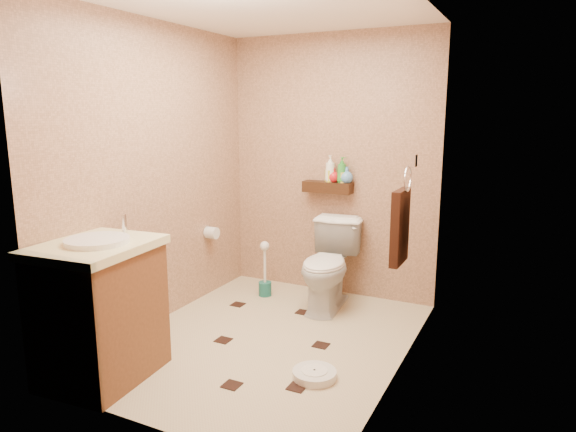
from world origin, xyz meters
The scene contains 20 objects.
ground centered at (0.00, 0.00, 0.00)m, with size 2.50×2.50×0.00m, color #C6B891.
wall_back centered at (0.00, 1.25, 1.20)m, with size 2.00×0.04×2.40m, color tan.
wall_front centered at (0.00, -1.25, 1.20)m, with size 2.00×0.04×2.40m, color tan.
wall_left centered at (-1.00, 0.00, 1.20)m, with size 0.04×2.50×2.40m, color tan.
wall_right centered at (1.00, 0.00, 1.20)m, with size 0.04×2.50×2.40m, color tan.
ceiling centered at (0.00, 0.00, 2.40)m, with size 2.00×2.50×0.02m, color white.
wall_shelf centered at (0.00, 1.17, 1.02)m, with size 0.46×0.14×0.10m, color #351C0E.
floor_accents centered at (0.02, -0.02, 0.00)m, with size 1.19×1.41×0.01m.
toilet centered at (0.16, 0.83, 0.38)m, with size 0.43×0.76×0.77m, color white.
vanity centered at (-0.70, -0.95, 0.46)m, with size 0.67×0.78×1.04m.
bathroom_scale centered at (0.55, -0.37, 0.03)m, with size 0.29×0.29×0.06m.
toilet_brush centered at (-0.48, 0.84, 0.18)m, with size 0.12×0.12×0.53m.
towel_ring centered at (0.91, 0.25, 0.95)m, with size 0.12×0.30×0.76m.
toilet_paper centered at (-0.94, 0.65, 0.60)m, with size 0.12×0.11×0.12m.
bottle_a centered at (0.02, 1.17, 1.19)m, with size 0.09×0.09×0.24m, color white.
bottle_b centered at (0.02, 1.17, 1.15)m, with size 0.07×0.07×0.16m, color yellow.
bottle_c centered at (0.06, 1.17, 1.14)m, with size 0.11×0.11×0.14m, color red.
bottle_d centered at (0.14, 1.17, 1.19)m, with size 0.09×0.09×0.23m, color #2D8930.
bottle_e centered at (0.16, 1.17, 1.14)m, with size 0.06×0.07×0.14m, color #E2BE4B.
bottle_f centered at (0.18, 1.17, 1.14)m, with size 0.11×0.11×0.15m, color #548DD2.
Camera 1 is at (1.75, -3.18, 1.69)m, focal length 32.00 mm.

